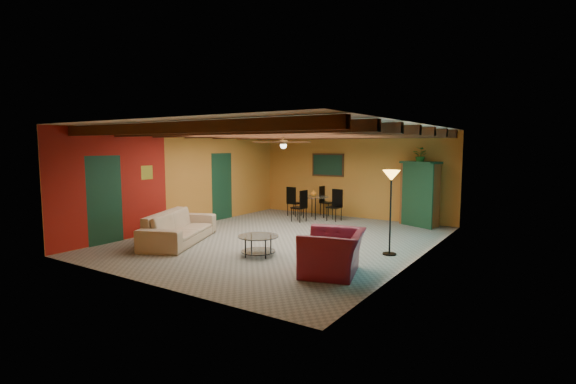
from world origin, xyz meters
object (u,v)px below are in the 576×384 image
Objects in this scene: sofa at (180,227)px; vase at (314,185)px; potted_plant at (421,155)px; armoire at (420,195)px; armchair at (333,252)px; coffee_table at (258,245)px; dining_table at (314,203)px; floor_lamp at (390,213)px.

vase is (0.96, 4.68, 0.70)m from sofa.
armoire is at bearing 0.00° from potted_plant.
vase is (-3.22, 4.95, 0.68)m from armchair.
armchair is 6.01× the size of vase.
potted_plant reaches higher than vase.
coffee_table is at bearing -73.89° from vase.
coffee_table is at bearing -73.89° from dining_table.
coffee_table is at bearing -115.13° from armchair.
coffee_table is 2.82m from floor_lamp.
vase is at bearing 0.00° from dining_table.
armoire is at bearing 164.33° from armchair.
floor_lamp reaches higher than armchair.
armchair is at bearing -101.31° from floor_lamp.
potted_plant is at bearing 0.00° from armoire.
armchair is 2.63× the size of potted_plant.
coffee_table is 1.85× the size of potted_plant.
potted_plant is (-0.08, 5.53, 1.61)m from armchair.
dining_table is 9.33× the size of vase.
potted_plant is at bearing -62.17° from sofa.
vase is (0.00, 0.00, 0.58)m from dining_table.
potted_plant is 3.33m from vase.
armoire is 8.91× the size of vase.
sofa is 5.46× the size of potted_plant.
floor_lamp is (0.37, 1.86, 0.50)m from armchair.
coffee_table is 4.93m from vase.
floor_lamp reaches higher than sofa.
potted_plant is 2.29× the size of vase.
potted_plant is at bearing 10.47° from dining_table.
armoire is at bearing 10.47° from vase.
floor_lamp is (4.56, 1.59, 0.53)m from sofa.
sofa is 4.78m from dining_table.
potted_plant is (-0.45, 3.67, 1.11)m from floor_lamp.
potted_plant is at bearing 71.10° from coffee_table.
potted_plant reaches higher than dining_table.
floor_lamp is (0.45, -3.67, 0.00)m from armoire.
sofa is at bearing -110.14° from armchair.
dining_table is at bearing 139.31° from floor_lamp.
coffee_table is 4.23× the size of vase.
sofa is 6.69m from armoire.
potted_plant is at bearing 96.99° from floor_lamp.
sofa is 4.83m from vase.
vase is (-3.14, -0.58, -0.94)m from potted_plant.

